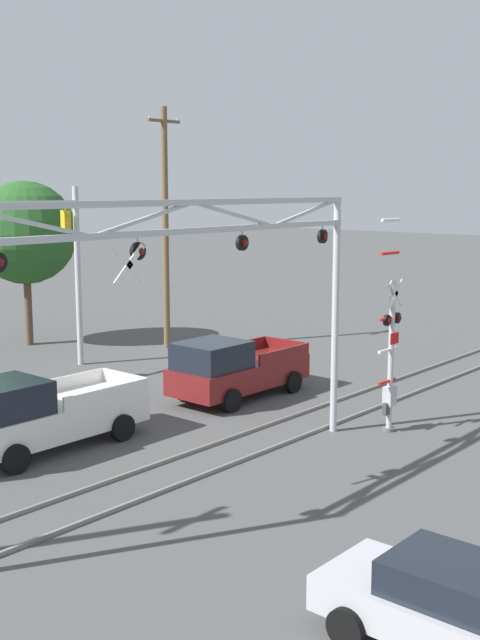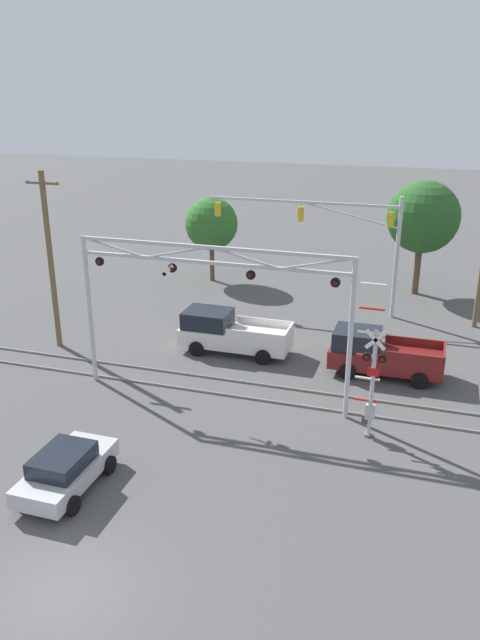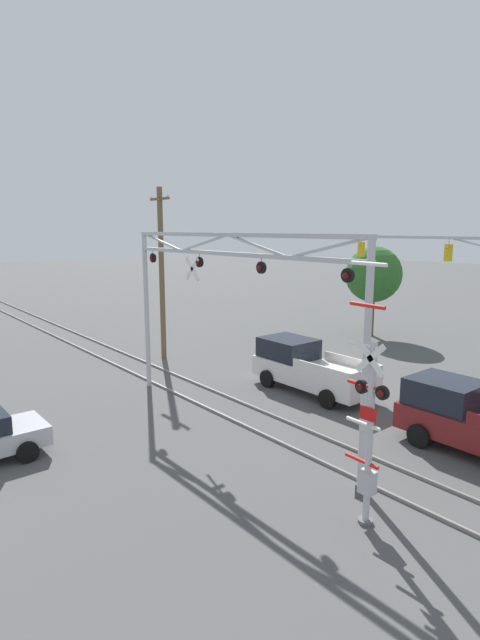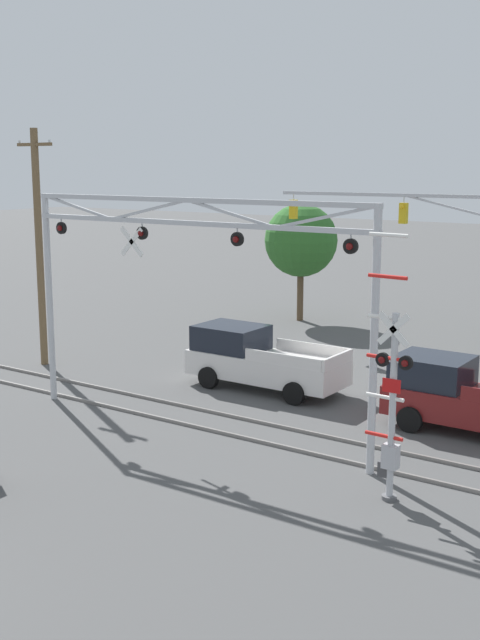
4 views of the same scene
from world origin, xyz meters
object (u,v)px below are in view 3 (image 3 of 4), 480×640
object	(u,v)px
pickup_truck_lead	(307,367)
utility_pole_left	(162,272)
crossing_signal_mast	(368,433)
background_tree_far_left_verge	(374,274)
pickup_truck_following	(476,421)
crossing_gantry	(228,288)

from	to	relation	value
pickup_truck_lead	utility_pole_left	world-z (taller)	utility_pole_left
crossing_signal_mast	pickup_truck_lead	distance (m)	10.01
pickup_truck_lead	background_tree_far_left_verge	world-z (taller)	background_tree_far_left_verge
crossing_signal_mast	pickup_truck_following	size ratio (longest dim) A/B	1.19
crossing_gantry	pickup_truck_following	xyz separation A→B (m)	(6.61, 4.60, -3.90)
pickup_truck_lead	crossing_gantry	bearing A→B (deg)	-79.51
pickup_truck_following	background_tree_far_left_verge	world-z (taller)	background_tree_far_left_verge
crossing_gantry	background_tree_far_left_verge	bearing A→B (deg)	110.01
pickup_truck_lead	pickup_truck_following	size ratio (longest dim) A/B	1.08
crossing_gantry	pickup_truck_lead	bearing A→B (deg)	100.49
crossing_gantry	utility_pole_left	distance (m)	10.12
utility_pole_left	background_tree_far_left_verge	size ratio (longest dim) A/B	1.55
crossing_signal_mast	utility_pole_left	size ratio (longest dim) A/B	0.69
crossing_signal_mast	background_tree_far_left_verge	world-z (taller)	crossing_signal_mast
pickup_truck_following	utility_pole_left	world-z (taller)	utility_pole_left
utility_pole_left	pickup_truck_lead	bearing A→B (deg)	12.48
pickup_truck_following	crossing_signal_mast	bearing A→B (deg)	-87.95
background_tree_far_left_verge	pickup_truck_lead	bearing A→B (deg)	-66.16
pickup_truck_lead	background_tree_far_left_verge	distance (m)	12.93
pickup_truck_following	background_tree_far_left_verge	size ratio (longest dim) A/B	0.89
pickup_truck_lead	utility_pole_left	distance (m)	9.63
crossing_signal_mast	pickup_truck_lead	bearing A→B (deg)	141.21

